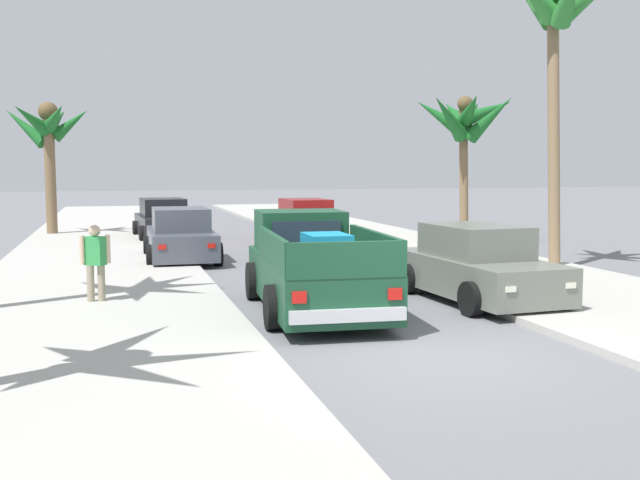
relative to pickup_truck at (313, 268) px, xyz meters
The scene contains 14 objects.
ground_plane 3.98m from the pickup_truck, 78.14° to the right, with size 160.00×160.00×0.00m, color slate.
sidewalk_left 9.16m from the pickup_truck, 116.36° to the left, with size 5.20×60.00×0.12m, color #B2AFA8.
sidewalk_right 9.97m from the pickup_truck, 55.33° to the left, with size 5.20×60.00×0.12m, color #B2AFA8.
curb_left 8.70m from the pickup_truck, 109.22° to the left, with size 0.16×60.00×0.10m, color silver.
curb_right 9.34m from the pickup_truck, 61.43° to the left, with size 0.16×60.00×0.10m, color silver.
pickup_truck is the anchor object (origin of this frame).
car_left_near 14.94m from the pickup_truck, 96.93° to the left, with size 2.21×4.34×1.54m.
car_right_near 13.29m from the pickup_truck, 75.98° to the left, with size 2.14×4.31×1.54m.
car_left_mid 3.40m from the pickup_truck, ahead, with size 2.21×4.34×1.54m.
car_right_mid 8.22m from the pickup_truck, 102.33° to the left, with size 2.06×4.28×1.54m.
palm_tree_left_fore 10.23m from the pickup_truck, 26.25° to the left, with size 3.61×3.81×7.90m.
palm_tree_left_mid 18.54m from the pickup_truck, 109.09° to the left, with size 3.59×3.41×5.22m.
palm_tree_right_mid 13.48m from the pickup_truck, 50.87° to the left, with size 3.70×3.44×5.26m.
pedestrian 4.18m from the pickup_truck, 161.08° to the left, with size 0.57×0.40×1.59m.
Camera 1 is at (-4.40, -9.50, 2.67)m, focal length 41.47 mm.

